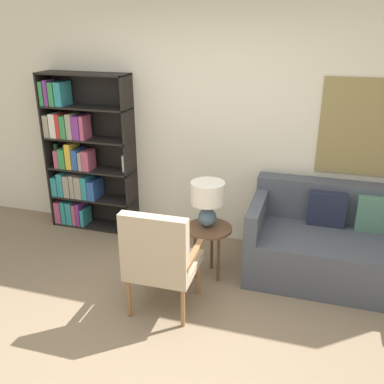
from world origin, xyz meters
name	(u,v)px	position (x,y,z in m)	size (l,w,h in m)	color
ground_plane	(148,353)	(0.00, 0.00, 0.00)	(14.00, 14.00, 0.00)	#847056
wall_back	(217,121)	(0.02, 2.03, 1.35)	(6.40, 0.08, 2.70)	silver
bookshelf	(79,158)	(-1.58, 1.84, 0.86)	(1.03, 0.30, 1.82)	black
armchair	(159,256)	(-0.08, 0.50, 0.55)	(0.57, 0.56, 0.96)	olive
couch	(347,246)	(1.44, 1.55, 0.33)	(1.86, 0.92, 0.86)	#474C56
side_table	(209,234)	(0.16, 1.18, 0.45)	(0.44, 0.44, 0.52)	brown
table_lamp	(208,198)	(0.14, 1.20, 0.81)	(0.32, 0.32, 0.44)	slate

